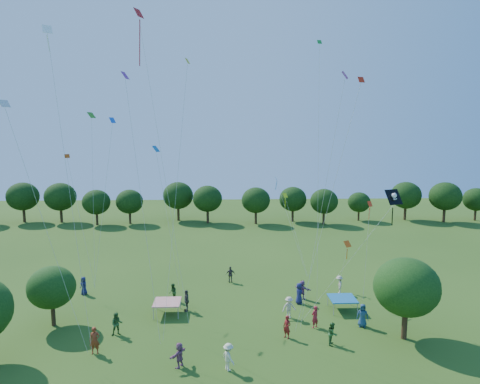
% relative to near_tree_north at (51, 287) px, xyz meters
% --- Properties ---
extents(near_tree_north, '(3.65, 3.65, 4.77)m').
position_rel_near_tree_north_xyz_m(near_tree_north, '(0.00, 0.00, 0.00)').
color(near_tree_north, '#422B19').
rests_on(near_tree_north, ground).
extents(near_tree_east, '(4.71, 4.71, 6.09)m').
position_rel_near_tree_north_xyz_m(near_tree_east, '(26.67, -3.26, 0.84)').
color(near_tree_east, '#422B19').
rests_on(near_tree_east, ground).
extents(treeline, '(88.01, 8.77, 6.77)m').
position_rel_near_tree_north_xyz_m(treeline, '(12.84, 38.16, 0.97)').
color(treeline, '#422B19').
rests_on(treeline, ground).
extents(tent_red_stripe, '(2.20, 2.20, 1.10)m').
position_rel_near_tree_north_xyz_m(tent_red_stripe, '(8.68, 1.74, -2.08)').
color(tent_red_stripe, red).
rests_on(tent_red_stripe, ground).
extents(tent_blue, '(2.20, 2.20, 1.10)m').
position_rel_near_tree_north_xyz_m(tent_blue, '(23.52, 1.93, -2.08)').
color(tent_blue, '#175F98').
rests_on(tent_blue, ground).
extents(crowd_person_0, '(0.94, 0.88, 1.70)m').
position_rel_near_tree_north_xyz_m(crowd_person_0, '(0.30, 6.48, -2.27)').
color(crowd_person_0, '#1B1F4F').
rests_on(crowd_person_0, ground).
extents(crowd_person_1, '(0.75, 0.74, 1.72)m').
position_rel_near_tree_north_xyz_m(crowd_person_1, '(18.05, -2.83, -2.26)').
color(crowd_person_1, maroon).
rests_on(crowd_person_1, ground).
extents(crowd_person_2, '(0.67, 0.90, 1.64)m').
position_rel_near_tree_north_xyz_m(crowd_person_2, '(21.16, -3.90, -2.30)').
color(crowd_person_2, '#295A26').
rests_on(crowd_person_2, ground).
extents(crowd_person_3, '(1.07, 1.28, 1.80)m').
position_rel_near_tree_north_xyz_m(crowd_person_3, '(13.67, -6.96, -2.22)').
color(crowd_person_3, beige).
rests_on(crowd_person_3, ground).
extents(crowd_person_4, '(0.99, 0.51, 1.64)m').
position_rel_near_tree_north_xyz_m(crowd_person_4, '(14.11, 9.14, -2.30)').
color(crowd_person_4, '#483C39').
rests_on(crowd_person_4, ground).
extents(crowd_person_5, '(1.30, 1.61, 1.67)m').
position_rel_near_tree_north_xyz_m(crowd_person_5, '(10.51, -6.46, -2.28)').
color(crowd_person_5, '#884F72').
rests_on(crowd_person_5, ground).
extents(crowd_person_6, '(0.68, 1.01, 1.87)m').
position_rel_near_tree_north_xyz_m(crowd_person_6, '(20.08, 3.52, -2.18)').
color(crowd_person_6, navy).
rests_on(crowd_person_6, ground).
extents(crowd_person_7, '(0.76, 0.54, 1.90)m').
position_rel_near_tree_north_xyz_m(crowd_person_7, '(4.54, -4.52, -2.17)').
color(crowd_person_7, maroon).
rests_on(crowd_person_7, ground).
extents(crowd_person_8, '(0.95, 0.66, 1.75)m').
position_rel_near_tree_north_xyz_m(crowd_person_8, '(5.40, -1.85, -2.24)').
color(crowd_person_8, '#2F5C27').
rests_on(crowd_person_8, ground).
extents(crowd_person_9, '(1.28, 0.80, 1.81)m').
position_rel_near_tree_north_xyz_m(crowd_person_9, '(18.73, 0.57, -2.21)').
color(crowd_person_9, beige).
rests_on(crowd_person_9, ground).
extents(crowd_person_10, '(0.57, 1.12, 1.85)m').
position_rel_near_tree_north_xyz_m(crowd_person_10, '(10.25, 2.30, -2.19)').
color(crowd_person_10, '#443F36').
rests_on(crowd_person_10, ground).
extents(crowd_person_11, '(1.64, 1.47, 1.74)m').
position_rel_near_tree_north_xyz_m(crowd_person_11, '(20.56, 4.55, -2.25)').
color(crowd_person_11, '#8F538A').
rests_on(crowd_person_11, ground).
extents(crowd_person_12, '(1.00, 0.71, 1.83)m').
position_rel_near_tree_north_xyz_m(crowd_person_12, '(24.23, -1.20, -2.20)').
color(crowd_person_12, navy).
rests_on(crowd_person_12, ground).
extents(crowd_person_13, '(0.79, 0.72, 1.77)m').
position_rel_near_tree_north_xyz_m(crowd_person_13, '(20.47, -1.23, -2.23)').
color(crowd_person_13, maroon).
rests_on(crowd_person_13, ground).
extents(crowd_person_14, '(0.63, 0.88, 1.61)m').
position_rel_near_tree_north_xyz_m(crowd_person_14, '(8.83, 4.53, -2.31)').
color(crowd_person_14, '#295123').
rests_on(crowd_person_14, ground).
extents(crowd_person_15, '(0.71, 1.20, 1.72)m').
position_rel_near_tree_north_xyz_m(crowd_person_15, '(24.30, 5.72, -2.26)').
color(crowd_person_15, '#BCAC96').
rests_on(crowd_person_15, ground).
extents(pirate_kite, '(5.34, 4.45, 10.26)m').
position_rel_near_tree_north_xyz_m(pirate_kite, '(23.87, -6.60, 7.77)').
color(pirate_kite, black).
extents(red_high_kite, '(3.37, 1.15, 22.05)m').
position_rel_near_tree_north_xyz_m(red_high_kite, '(8.30, -2.20, 15.87)').
color(red_high_kite, red).
extents(small_kite_0, '(3.46, 2.55, 17.06)m').
position_rel_near_tree_north_xyz_m(small_kite_0, '(20.59, -6.01, 9.64)').
color(small_kite_0, red).
extents(small_kite_1, '(0.74, 2.71, 4.35)m').
position_rel_near_tree_north_xyz_m(small_kite_1, '(24.27, 3.67, 1.87)').
color(small_kite_1, '#FF520D').
extents(small_kite_2, '(1.86, 3.59, 18.82)m').
position_rel_near_tree_north_xyz_m(small_kite_2, '(10.48, -3.13, 10.92)').
color(small_kite_2, gold).
extents(small_kite_3, '(0.39, 1.17, 20.96)m').
position_rel_near_tree_north_xyz_m(small_kite_3, '(21.05, 1.65, 11.40)').
color(small_kite_3, '#18882B').
extents(small_kite_4, '(2.65, 4.72, 9.16)m').
position_rel_near_tree_north_xyz_m(small_kite_4, '(19.50, 10.47, 5.05)').
color(small_kite_4, blue).
extents(small_kite_5, '(2.50, 3.02, 17.76)m').
position_rel_near_tree_north_xyz_m(small_kite_5, '(7.47, -3.75, 11.77)').
color(small_kite_5, '#821685').
extents(small_kite_6, '(3.35, 2.19, 15.52)m').
position_rel_near_tree_north_xyz_m(small_kite_6, '(2.54, -8.28, 9.59)').
color(small_kite_6, silver).
extents(small_kite_7, '(2.30, 1.89, 12.59)m').
position_rel_near_tree_north_xyz_m(small_kite_7, '(7.75, 5.71, 8.66)').
color(small_kite_7, '#0B67A9').
extents(small_kite_8, '(3.24, 3.42, 11.79)m').
position_rel_near_tree_north_xyz_m(small_kite_8, '(-0.23, 6.79, 6.95)').
color(small_kite_8, '#BF420B').
extents(small_kite_9, '(0.66, 0.69, 8.24)m').
position_rel_near_tree_north_xyz_m(small_kite_9, '(25.25, 1.19, 4.82)').
color(small_kite_9, '#FF300D').
extents(small_kite_10, '(2.02, 3.93, 7.58)m').
position_rel_near_tree_north_xyz_m(small_kite_10, '(20.04, 10.12, 4.30)').
color(small_kite_10, '#DAEA14').
extents(small_kite_11, '(1.35, 5.09, 15.66)m').
position_rel_near_tree_north_xyz_m(small_kite_11, '(1.08, 8.57, 10.95)').
color(small_kite_11, '#338518').
extents(small_kite_12, '(2.10, 1.89, 15.08)m').
position_rel_near_tree_north_xyz_m(small_kite_12, '(3.29, 5.83, 9.79)').
color(small_kite_12, blue).
extents(small_kite_13, '(2.76, 0.63, 17.71)m').
position_rel_near_tree_north_xyz_m(small_kite_13, '(20.79, -4.14, 11.70)').
color(small_kite_13, '#75199B').
extents(small_kite_14, '(2.47, 1.75, 20.23)m').
position_rel_near_tree_north_xyz_m(small_kite_14, '(3.31, -5.38, 13.40)').
color(small_kite_14, white).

